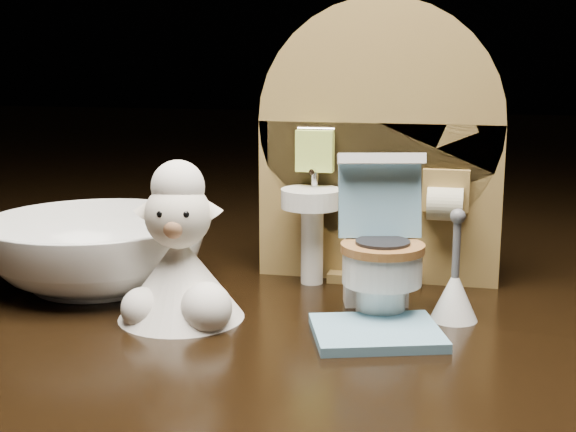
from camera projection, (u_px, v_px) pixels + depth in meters
The scene contains 6 objects.
backdrop_panel at pixel (378, 159), 0.43m from camera, with size 0.13×0.05×0.15m.
toy_toilet at pixel (380, 255), 0.38m from camera, with size 0.04×0.05×0.08m.
bath_mat at pixel (377, 333), 0.35m from camera, with size 0.05×0.05×0.00m, color #699CB7.
toilet_brush at pixel (455, 291), 0.37m from camera, with size 0.02×0.02×0.05m.
plush_lamb at pixel (180, 264), 0.37m from camera, with size 0.06×0.06×0.08m.
ceramic_bowl at pixel (96, 252), 0.42m from camera, with size 0.12×0.12×0.04m, color white.
Camera 1 is at (0.05, -0.36, 0.12)m, focal length 50.00 mm.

